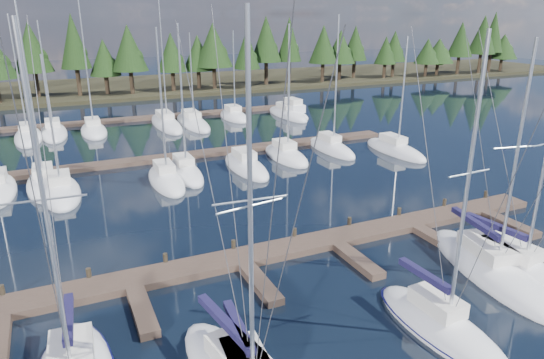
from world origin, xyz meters
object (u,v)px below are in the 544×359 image
front_sailboat_4 (440,326)px  front_sailboat_5 (490,269)px  motor_yacht_right (291,112)px  front_sailboat_6 (515,269)px  main_dock (244,263)px

front_sailboat_4 → front_sailboat_5: front_sailboat_4 is taller
front_sailboat_4 → motor_yacht_right: size_ratio=1.69×
front_sailboat_4 → front_sailboat_5: (6.12, 2.87, -0.02)m
front_sailboat_6 → motor_yacht_right: 44.71m
main_dock → front_sailboat_6: (13.12, -6.82, 0.08)m
front_sailboat_5 → front_sailboat_4: bearing=-154.9°
main_dock → motor_yacht_right: 42.88m
front_sailboat_5 → front_sailboat_6: (1.22, -0.60, 0.01)m
front_sailboat_4 → motor_yacht_right: 48.79m
motor_yacht_right → main_dock: bearing=-120.1°
main_dock → motor_yacht_right: size_ratio=5.42×
front_sailboat_4 → motor_yacht_right: bearing=71.2°
front_sailboat_4 → front_sailboat_6: (7.34, 2.27, -0.01)m
front_sailboat_6 → main_dock: bearing=152.5°
front_sailboat_4 → front_sailboat_6: size_ratio=1.01×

